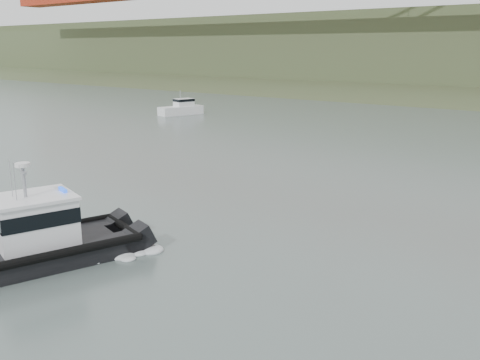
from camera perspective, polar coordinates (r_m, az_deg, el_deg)
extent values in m
plane|color=#52615D|center=(25.03, -8.90, -8.27)|extent=(400.00, 400.00, 0.00)
cube|color=black|center=(26.83, -22.36, -6.79)|extent=(4.00, 9.75, 1.07)
cube|color=black|center=(24.62, -21.05, -8.52)|extent=(4.00, 9.75, 1.07)
cube|color=black|center=(25.49, -22.80, -6.88)|extent=(5.92, 9.18, 0.22)
cube|color=white|center=(25.31, -21.07, -4.14)|extent=(3.51, 3.87, 2.06)
cube|color=black|center=(25.21, -21.14, -3.34)|extent=(3.58, 3.93, 0.67)
cube|color=white|center=(25.01, -21.29, -1.74)|extent=(3.74, 4.09, 0.14)
cylinder|color=#92949A|center=(24.78, -22.03, -0.20)|extent=(0.14, 0.14, 1.61)
cylinder|color=white|center=(24.62, -22.19, 1.52)|extent=(0.63, 0.63, 0.16)
cube|color=white|center=(78.49, -6.34, 7.34)|extent=(3.72, 6.87, 1.31)
cube|color=white|center=(78.66, -6.02, 8.16)|extent=(2.33, 2.96, 1.31)
cube|color=black|center=(78.62, -6.03, 8.48)|extent=(2.40, 3.03, 0.38)
cylinder|color=#92949A|center=(78.27, -6.38, 9.01)|extent=(0.09, 0.09, 1.31)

